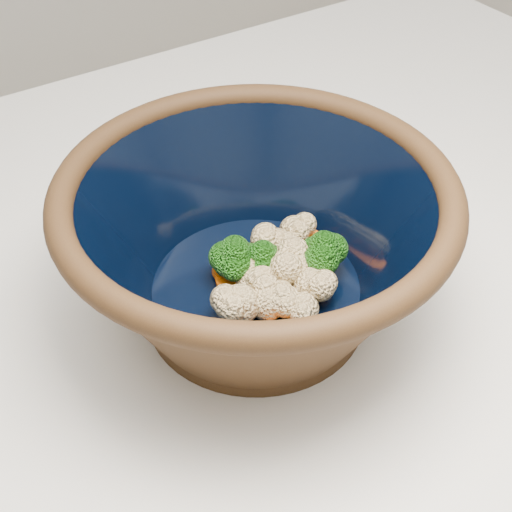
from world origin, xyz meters
name	(u,v)px	position (x,y,z in m)	size (l,w,h in m)	color
mixing_bowl	(256,244)	(-0.08, 0.10, 0.98)	(0.39, 0.39, 0.14)	black
vegetable_pile	(273,269)	(-0.07, 0.09, 0.95)	(0.13, 0.12, 0.05)	#608442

